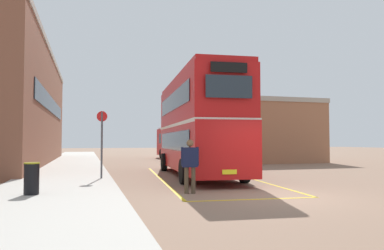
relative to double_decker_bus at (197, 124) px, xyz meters
name	(u,v)px	position (x,y,z in m)	size (l,w,h in m)	color
ground_plane	(171,166)	(0.34, 7.23, -2.51)	(135.60, 135.60, 0.00)	#846651
sidewalk_left	(72,165)	(-6.16, 9.63, -2.44)	(4.00, 57.60, 0.14)	#B2ADA3
brick_building_left	(1,107)	(-11.13, 11.80, 1.62)	(6.87, 25.12, 8.26)	brown
depot_building_right	(248,132)	(9.37, 14.50, 0.00)	(7.20, 14.74, 5.03)	#9E6647
double_decker_bus	(197,124)	(0.00, 0.00, 0.00)	(3.42, 10.84, 4.75)	black
single_deck_bus	(183,142)	(3.41, 15.61, -0.87)	(3.33, 9.78, 3.02)	black
pedestrian_boarding	(190,162)	(-1.99, -5.70, -1.49)	(0.58, 0.30, 1.75)	#473828
litter_bin	(32,178)	(-6.75, -5.57, -1.90)	(0.45, 0.45, 0.93)	black
bus_stop_sign	(102,138)	(-4.61, -1.30, -0.69)	(0.44, 0.11, 2.82)	#4C4C51
bay_marking_yellow	(209,180)	(-0.08, -1.95, -2.51)	(5.22, 13.02, 0.01)	gold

